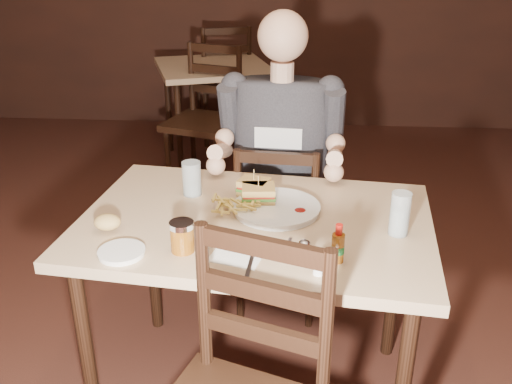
# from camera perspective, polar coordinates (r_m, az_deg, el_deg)

# --- Properties ---
(room_shell) EXTENTS (7.00, 7.00, 7.00)m
(room_shell) POSITION_cam_1_polar(r_m,az_deg,el_deg) (1.80, -7.09, 15.49)
(room_shell) COLOR black
(room_shell) RESTS_ON ground
(main_table) EXTENTS (1.29, 0.94, 0.77)m
(main_table) POSITION_cam_1_polar(r_m,az_deg,el_deg) (2.02, -0.10, -4.74)
(main_table) COLOR tan
(main_table) RESTS_ON ground
(bg_table) EXTENTS (1.02, 1.02, 0.77)m
(bg_table) POSITION_cam_1_polar(r_m,az_deg,el_deg) (4.40, -4.29, 11.45)
(bg_table) COLOR tan
(bg_table) RESTS_ON ground
(chair_far) EXTENTS (0.43, 0.47, 0.87)m
(chair_far) POSITION_cam_1_polar(r_m,az_deg,el_deg) (2.66, 2.37, -3.32)
(chair_far) COLOR black
(chair_far) RESTS_ON ground
(bg_chair_far) EXTENTS (0.59, 0.62, 0.99)m
(bg_chair_far) POSITION_cam_1_polar(r_m,az_deg,el_deg) (4.98, -3.33, 10.83)
(bg_chair_far) COLOR black
(bg_chair_far) RESTS_ON ground
(bg_chair_near) EXTENTS (0.59, 0.61, 0.99)m
(bg_chair_near) POSITION_cam_1_polar(r_m,az_deg,el_deg) (3.93, -5.32, 6.95)
(bg_chair_near) COLOR black
(bg_chair_near) RESTS_ON ground
(diner) EXTENTS (0.58, 0.47, 0.95)m
(diner) POSITION_cam_1_polar(r_m,az_deg,el_deg) (2.42, 2.44, 6.43)
(diner) COLOR #343339
(diner) RESTS_ON chair_far
(dinner_plate) EXTENTS (0.34, 0.34, 0.02)m
(dinner_plate) POSITION_cam_1_polar(r_m,az_deg,el_deg) (2.03, 2.06, -1.72)
(dinner_plate) COLOR white
(dinner_plate) RESTS_ON main_table
(sandwich_left) EXTENTS (0.13, 0.11, 0.10)m
(sandwich_left) POSITION_cam_1_polar(r_m,az_deg,el_deg) (2.05, 0.25, 0.34)
(sandwich_left) COLOR tan
(sandwich_left) RESTS_ON dinner_plate
(sandwich_right) EXTENTS (0.13, 0.12, 0.09)m
(sandwich_right) POSITION_cam_1_polar(r_m,az_deg,el_deg) (2.10, -0.22, 0.94)
(sandwich_right) COLOR tan
(sandwich_right) RESTS_ON dinner_plate
(fries_pile) EXTENTS (0.23, 0.18, 0.04)m
(fries_pile) POSITION_cam_1_polar(r_m,az_deg,el_deg) (2.01, -2.32, -1.25)
(fries_pile) COLOR #F4D660
(fries_pile) RESTS_ON dinner_plate
(ketchup_dollop) EXTENTS (0.04, 0.04, 0.01)m
(ketchup_dollop) POSITION_cam_1_polar(r_m,az_deg,el_deg) (2.00, 4.44, -1.84)
(ketchup_dollop) COLOR maroon
(ketchup_dollop) RESTS_ON dinner_plate
(glass_left) EXTENTS (0.08, 0.08, 0.13)m
(glass_left) POSITION_cam_1_polar(r_m,az_deg,el_deg) (2.15, -6.44, 1.36)
(glass_left) COLOR silver
(glass_left) RESTS_ON main_table
(glass_right) EXTENTS (0.07, 0.07, 0.15)m
(glass_right) POSITION_cam_1_polar(r_m,az_deg,el_deg) (1.91, 14.19, -2.12)
(glass_right) COLOR silver
(glass_right) RESTS_ON main_table
(hot_sauce) EXTENTS (0.04, 0.04, 0.13)m
(hot_sauce) POSITION_cam_1_polar(r_m,az_deg,el_deg) (1.72, 8.21, -5.09)
(hot_sauce) COLOR brown
(hot_sauce) RESTS_ON main_table
(salt_shaker) EXTENTS (0.04, 0.04, 0.06)m
(salt_shaker) POSITION_cam_1_polar(r_m,az_deg,el_deg) (1.67, 6.31, -7.28)
(salt_shaker) COLOR white
(salt_shaker) RESTS_ON main_table
(pepper_shaker) EXTENTS (0.04, 0.04, 0.07)m
(pepper_shaker) POSITION_cam_1_polar(r_m,az_deg,el_deg) (1.72, 4.82, -6.01)
(pepper_shaker) COLOR #38332D
(pepper_shaker) RESTS_ON main_table
(syrup_dispenser) EXTENTS (0.09, 0.09, 0.10)m
(syrup_dispenser) POSITION_cam_1_polar(r_m,az_deg,el_deg) (1.78, -7.39, -4.44)
(syrup_dispenser) COLOR brown
(syrup_dispenser) RESTS_ON main_table
(napkin) EXTENTS (0.19, 0.18, 0.00)m
(napkin) POSITION_cam_1_polar(r_m,az_deg,el_deg) (1.77, -1.79, -6.19)
(napkin) COLOR white
(napkin) RESTS_ON main_table
(knife) EXTENTS (0.03, 0.20, 0.00)m
(knife) POSITION_cam_1_polar(r_m,az_deg,el_deg) (1.70, -0.64, -7.48)
(knife) COLOR silver
(knife) RESTS_ON napkin
(fork) EXTENTS (0.03, 0.15, 0.00)m
(fork) POSITION_cam_1_polar(r_m,az_deg,el_deg) (1.79, 3.11, -5.77)
(fork) COLOR silver
(fork) RESTS_ON napkin
(side_plate) EXTENTS (0.16, 0.16, 0.01)m
(side_plate) POSITION_cam_1_polar(r_m,az_deg,el_deg) (1.82, -13.29, -5.97)
(side_plate) COLOR white
(side_plate) RESTS_ON main_table
(bread_roll) EXTENTS (0.10, 0.08, 0.05)m
(bread_roll) POSITION_cam_1_polar(r_m,az_deg,el_deg) (1.94, -14.64, -2.93)
(bread_roll) COLOR tan
(bread_roll) RESTS_ON side_plate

